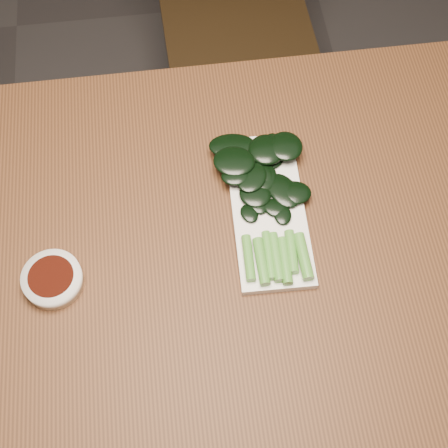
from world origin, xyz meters
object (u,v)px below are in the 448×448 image
at_px(sauce_bowl, 53,279).
at_px(gai_lan, 261,184).
at_px(table, 206,273).
at_px(chair_far, 235,1).
at_px(serving_plate, 268,210).

distance_m(sauce_bowl, gai_lan, 0.37).
bearing_deg(sauce_bowl, gai_lan, 19.61).
relative_size(table, gai_lan, 4.77).
relative_size(chair_far, serving_plate, 3.02).
distance_m(table, sauce_bowl, 0.26).
relative_size(chair_far, sauce_bowl, 9.50).
bearing_deg(table, gai_lan, 44.59).
height_order(table, sauce_bowl, sauce_bowl).
distance_m(table, gai_lan, 0.18).
bearing_deg(serving_plate, gai_lan, 98.51).
xyz_separation_m(table, serving_plate, (0.11, 0.07, 0.08)).
xyz_separation_m(chair_far, gai_lan, (-0.06, -0.73, 0.29)).
height_order(sauce_bowl, serving_plate, sauce_bowl).
height_order(table, gai_lan, gai_lan).
xyz_separation_m(sauce_bowl, serving_plate, (0.36, 0.08, -0.01)).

